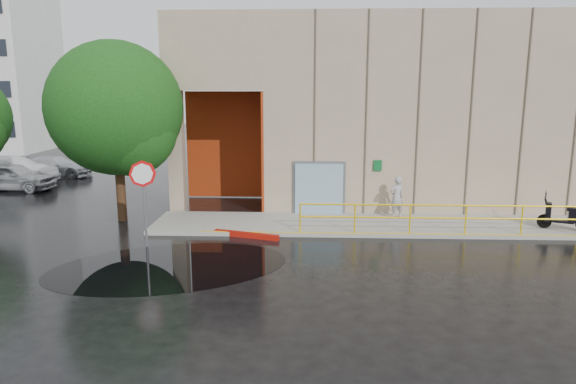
# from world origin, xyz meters

# --- Properties ---
(ground) EXTENTS (120.00, 120.00, 0.00)m
(ground) POSITION_xyz_m (0.00, 0.00, 0.00)
(ground) COLOR black
(ground) RESTS_ON ground
(sidewalk) EXTENTS (20.00, 3.00, 0.15)m
(sidewalk) POSITION_xyz_m (4.00, 4.50, 0.07)
(sidewalk) COLOR gray
(sidewalk) RESTS_ON ground
(building) EXTENTS (20.00, 10.17, 8.00)m
(building) POSITION_xyz_m (5.10, 10.98, 4.21)
(building) COLOR gray
(building) RESTS_ON ground
(guardrail) EXTENTS (9.56, 0.06, 1.03)m
(guardrail) POSITION_xyz_m (4.25, 3.15, 0.68)
(guardrail) COLOR yellow
(guardrail) RESTS_ON sidewalk
(person) EXTENTS (0.70, 0.61, 1.62)m
(person) POSITION_xyz_m (3.19, 5.31, 0.96)
(person) COLOR #9E9DA2
(person) RESTS_ON sidewalk
(scooter) EXTENTS (1.76, 1.14, 1.33)m
(scooter) POSITION_xyz_m (8.87, 3.82, 0.91)
(scooter) COLOR black
(scooter) RESTS_ON sidewalk
(stop_sign) EXTENTS (0.80, 0.39, 2.84)m
(stop_sign) POSITION_xyz_m (-5.50, 1.72, 2.05)
(stop_sign) COLOR slate
(stop_sign) RESTS_ON ground
(red_curb) EXTENTS (2.35, 0.88, 0.18)m
(red_curb) POSITION_xyz_m (-2.37, 2.91, 0.09)
(red_curb) COLOR #9F1108
(red_curb) RESTS_ON ground
(puddle) EXTENTS (7.93, 6.23, 0.01)m
(puddle) POSITION_xyz_m (-4.25, -0.13, 0.00)
(puddle) COLOR black
(puddle) RESTS_ON ground
(car_a) EXTENTS (4.23, 1.87, 1.41)m
(car_a) POSITION_xyz_m (-15.16, 10.72, 0.71)
(car_a) COLOR silver
(car_a) RESTS_ON ground
(car_b) EXTENTS (4.48, 1.69, 1.46)m
(car_b) POSITION_xyz_m (-16.00, 12.28, 0.73)
(car_b) COLOR silver
(car_b) RESTS_ON ground
(car_c) EXTENTS (4.19, 1.77, 1.21)m
(car_c) POSITION_xyz_m (-15.00, 14.80, 0.60)
(car_c) COLOR silver
(car_c) RESTS_ON ground
(tree_near) EXTENTS (5.03, 5.03, 6.86)m
(tree_near) POSITION_xyz_m (-7.35, 5.00, 4.15)
(tree_near) COLOR black
(tree_near) RESTS_ON ground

